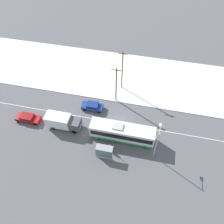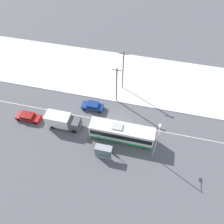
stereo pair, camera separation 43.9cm
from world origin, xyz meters
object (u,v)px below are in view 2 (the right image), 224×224
object	(u,v)px
parked_car_near_truck	(28,117)
box_truck	(62,121)
sedan_car	(93,106)
city_bus	(122,133)
streetlamp	(156,141)
utility_pole_roadside	(117,85)
utility_pole_snowlot	(123,70)
pedestrian_at_stop	(109,147)
bus_shelter	(103,151)

from	to	relation	value
parked_car_near_truck	box_truck	bearing A→B (deg)	0.36
box_truck	sedan_car	world-z (taller)	box_truck
city_bus	parked_car_near_truck	distance (m)	18.26
box_truck	streetlamp	distance (m)	17.29
utility_pole_roadside	sedan_car	bearing A→B (deg)	-142.00
sedan_car	utility_pole_roadside	world-z (taller)	utility_pole_roadside
streetlamp	utility_pole_snowlot	distance (m)	16.73
streetlamp	utility_pole_snowlot	bearing A→B (deg)	119.58
parked_car_near_truck	pedestrian_at_stop	xyz separation A→B (m)	(16.61, -3.10, 0.34)
pedestrian_at_stop	utility_pole_roadside	distance (m)	12.15
box_truck	streetlamp	xyz separation A→B (m)	(16.94, -2.19, 2.70)
utility_pole_snowlot	parked_car_near_truck	bearing A→B (deg)	-141.88
sedan_car	parked_car_near_truck	size ratio (longest dim) A/B	0.90
box_truck	utility_pole_snowlot	xyz separation A→B (m)	(8.68, 12.36, 3.22)
box_truck	bus_shelter	distance (m)	9.86
sedan_car	streetlamp	bearing A→B (deg)	149.74
parked_car_near_truck	bus_shelter	bearing A→B (deg)	-15.21
box_truck	parked_car_near_truck	distance (m)	7.18
box_truck	utility_pole_roadside	xyz separation A→B (m)	(8.23, 8.47, 2.84)
box_truck	sedan_car	distance (m)	6.76
city_bus	sedan_car	size ratio (longest dim) A/B	2.65
sedan_car	city_bus	bearing A→B (deg)	141.90
city_bus	bus_shelter	bearing A→B (deg)	-118.53
city_bus	sedan_car	distance (m)	8.90
city_bus	utility_pole_snowlot	bearing A→B (deg)	100.96
city_bus	utility_pole_roadside	xyz separation A→B (m)	(-2.88, 8.66, 2.75)
city_bus	utility_pole_roadside	distance (m)	9.53
pedestrian_at_stop	bus_shelter	distance (m)	1.52
utility_pole_snowlot	pedestrian_at_stop	bearing A→B (deg)	-87.01
sedan_car	box_truck	bearing A→B (deg)	51.85
city_bus	utility_pole_snowlot	xyz separation A→B (m)	(-2.43, 12.55, 3.13)
parked_car_near_truck	streetlamp	xyz separation A→B (m)	(24.06, -2.15, 3.57)
box_truck	utility_pole_roadside	distance (m)	12.14
bus_shelter	utility_pole_roadside	bearing A→B (deg)	92.69
sedan_car	utility_pole_roadside	xyz separation A→B (m)	(4.09, 3.19, 3.67)
parked_car_near_truck	bus_shelter	world-z (taller)	bus_shelter
bus_shelter	utility_pole_roadside	distance (m)	13.16
box_truck	utility_pole_snowlot	bearing A→B (deg)	54.91
pedestrian_at_stop	bus_shelter	size ratio (longest dim) A/B	0.63
sedan_car	utility_pole_roadside	bearing A→B (deg)	-142.00
streetlamp	box_truck	bearing A→B (deg)	172.63
bus_shelter	utility_pole_roadside	xyz separation A→B (m)	(-0.60, 12.85, 2.79)
box_truck	streetlamp	size ratio (longest dim) A/B	0.93
box_truck	pedestrian_at_stop	distance (m)	10.01
box_truck	streetlamp	bearing A→B (deg)	-7.37
utility_pole_roadside	utility_pole_snowlot	xyz separation A→B (m)	(0.45, 3.89, 0.38)
city_bus	pedestrian_at_stop	distance (m)	3.42
box_truck	utility_pole_roadside	bearing A→B (deg)	45.81
pedestrian_at_stop	streetlamp	xyz separation A→B (m)	(7.45, 0.95, 3.23)
bus_shelter	streetlamp	bearing A→B (deg)	15.13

